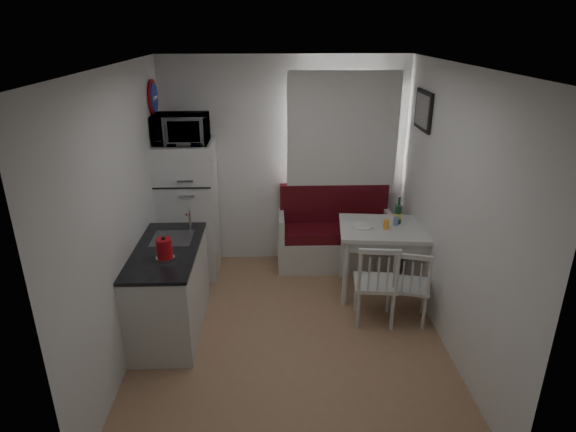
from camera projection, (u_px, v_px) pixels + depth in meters
name	position (u px, v px, depth m)	size (l,w,h in m)	color
floor	(290.00, 334.00, 4.87)	(3.00, 3.50, 0.02)	tan
ceiling	(290.00, 66.00, 3.90)	(3.00, 3.50, 0.02)	white
wall_back	(285.00, 163.00, 6.01)	(3.00, 0.02, 2.60)	white
wall_front	(302.00, 326.00, 2.76)	(3.00, 0.02, 2.60)	white
wall_left	(124.00, 216.00, 4.34)	(0.02, 3.50, 2.60)	white
wall_right	(453.00, 212.00, 4.43)	(0.02, 3.50, 2.60)	white
window	(342.00, 137.00, 5.88)	(1.22, 0.06, 1.47)	silver
curtain	(343.00, 135.00, 5.80)	(1.35, 0.02, 1.50)	white
kitchen_counter	(170.00, 289.00, 4.80)	(0.62, 1.32, 1.16)	silver
wall_sign	(154.00, 98.00, 5.37)	(0.40, 0.40, 0.03)	#1C2CA8
picture_frame	(423.00, 110.00, 5.17)	(0.04, 0.52, 0.42)	black
bench	(334.00, 240.00, 6.16)	(1.44, 0.56, 1.03)	silver
dining_table	(389.00, 234.00, 5.38)	(1.16, 0.87, 0.82)	silver
chair_left	(378.00, 277.00, 4.81)	(0.47, 0.45, 0.49)	silver
chair_right	(413.00, 280.00, 4.85)	(0.47, 0.46, 0.45)	silver
fridge	(188.00, 210.00, 5.82)	(0.66, 0.66, 1.65)	white
microwave	(181.00, 129.00, 5.41)	(0.60, 0.41, 0.33)	white
kettle	(164.00, 249.00, 4.37)	(0.17, 0.17, 0.23)	red
wine_bottle	(398.00, 210.00, 5.38)	(0.08, 0.08, 0.32)	#144121
drinking_glass_orange	(386.00, 224.00, 5.28)	(0.06, 0.06, 0.10)	#FF9E2A
drinking_glass_blue	(396.00, 221.00, 5.37)	(0.06, 0.06, 0.10)	#7495C6
plate	(362.00, 226.00, 5.35)	(0.24, 0.24, 0.02)	white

